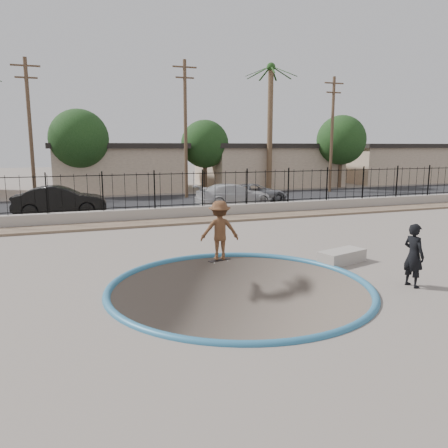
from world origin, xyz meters
name	(u,v)px	position (x,y,z in m)	size (l,w,h in m)	color
ground	(150,235)	(0.00, 12.00, -1.10)	(120.00, 120.00, 2.20)	slate
bowl_pit	(240,287)	(0.00, -1.00, 0.00)	(6.84, 6.84, 1.80)	#52463F
coping_ring	(240,287)	(0.00, -1.00, 0.00)	(7.04, 7.04, 0.20)	teal
rock_strip	(160,223)	(0.00, 9.20, 0.06)	(42.00, 1.60, 0.11)	#856E57
retaining_wall	(155,214)	(0.00, 10.30, 0.30)	(42.00, 0.45, 0.60)	#A2988E
fence	(155,190)	(0.00, 10.30, 1.50)	(40.00, 0.04, 1.80)	black
street	(135,204)	(0.00, 17.00, 0.02)	(90.00, 8.00, 0.04)	black
house_center	(117,167)	(0.00, 26.50, 1.97)	(10.60, 8.60, 3.90)	tan
house_east	(267,164)	(14.00, 26.50, 1.97)	(12.60, 8.60, 3.90)	tan
house_east_far	(387,162)	(28.00, 26.50, 1.97)	(11.60, 8.60, 3.90)	tan
palm_right	(270,101)	(12.00, 22.00, 7.33)	(2.30, 2.30, 10.30)	brown
utility_pole_left	(30,129)	(-6.00, 19.00, 4.70)	(1.70, 0.24, 9.00)	#473323
utility_pole_mid	(186,128)	(4.00, 19.00, 4.96)	(1.70, 0.24, 9.50)	#473323
utility_pole_right	(332,133)	(16.00, 19.00, 4.70)	(1.70, 0.24, 9.00)	#473323
street_tree_left	(79,139)	(-3.00, 23.00, 4.19)	(4.32, 4.32, 6.36)	#473323
street_tree_mid	(205,144)	(7.00, 24.00, 3.84)	(3.96, 3.96, 5.83)	#473323
street_tree_right	(341,140)	(19.00, 22.00, 4.19)	(4.32, 4.32, 6.36)	#473323
skater	(220,233)	(0.36, 1.60, 0.94)	(1.22, 0.70, 1.89)	brown
skateboard	(220,260)	(0.36, 1.60, 0.05)	(0.79, 0.38, 0.07)	black
videographer	(414,255)	(4.32, -2.49, 0.85)	(0.62, 0.41, 1.70)	black
concrete_ledge	(342,256)	(4.00, 0.18, 0.20)	(1.60, 0.70, 0.40)	#9D948B
car_b	(60,201)	(-4.46, 13.40, 0.81)	(1.64, 4.71, 1.55)	black
car_c	(234,195)	(5.47, 13.40, 0.73)	(1.94, 4.77, 1.38)	silver
car_d	(255,193)	(7.50, 14.81, 0.65)	(2.03, 4.40, 1.22)	gray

